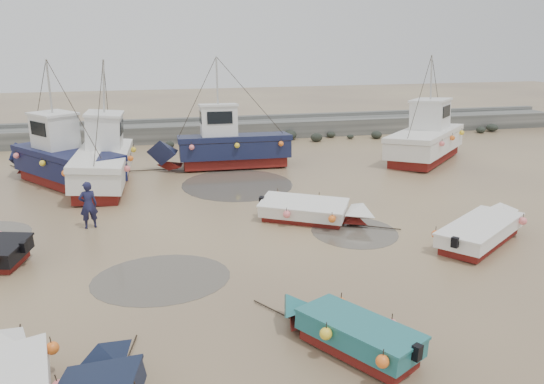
{
  "coord_description": "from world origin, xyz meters",
  "views": [
    {
      "loc": [
        -2.22,
        -16.43,
        7.43
      ],
      "look_at": [
        2.38,
        3.21,
        1.4
      ],
      "focal_mm": 35.0,
      "sensor_mm": 36.0,
      "label": 1
    }
  ],
  "objects_px": {
    "cabin_boat_0": "(61,158)",
    "person": "(91,228)",
    "dinghy_5": "(313,209)",
    "cabin_boat_1": "(103,159)",
    "dinghy_2": "(346,327)",
    "cabin_boat_2": "(224,144)",
    "dinghy_3": "(485,228)",
    "cabin_boat_3": "(429,138)"
  },
  "relations": [
    {
      "from": "cabin_boat_0",
      "to": "person",
      "type": "distance_m",
      "value": 7.58
    },
    {
      "from": "dinghy_5",
      "to": "cabin_boat_1",
      "type": "height_order",
      "value": "cabin_boat_1"
    },
    {
      "from": "person",
      "to": "cabin_boat_1",
      "type": "bearing_deg",
      "value": -106.02
    },
    {
      "from": "dinghy_2",
      "to": "cabin_boat_2",
      "type": "bearing_deg",
      "value": 58.67
    },
    {
      "from": "dinghy_2",
      "to": "dinghy_5",
      "type": "height_order",
      "value": "same"
    },
    {
      "from": "person",
      "to": "dinghy_5",
      "type": "bearing_deg",
      "value": 156.8
    },
    {
      "from": "dinghy_2",
      "to": "cabin_boat_0",
      "type": "relative_size",
      "value": 0.55
    },
    {
      "from": "cabin_boat_0",
      "to": "cabin_boat_2",
      "type": "bearing_deg",
      "value": -27.69
    },
    {
      "from": "dinghy_5",
      "to": "cabin_boat_0",
      "type": "xyz_separation_m",
      "value": [
        -10.82,
        8.49,
        0.8
      ]
    },
    {
      "from": "dinghy_5",
      "to": "dinghy_3",
      "type": "bearing_deg",
      "value": 87.91
    },
    {
      "from": "cabin_boat_1",
      "to": "cabin_boat_2",
      "type": "relative_size",
      "value": 1.07
    },
    {
      "from": "dinghy_3",
      "to": "cabin_boat_0",
      "type": "height_order",
      "value": "cabin_boat_0"
    },
    {
      "from": "cabin_boat_0",
      "to": "person",
      "type": "height_order",
      "value": "cabin_boat_0"
    },
    {
      "from": "dinghy_3",
      "to": "cabin_boat_1",
      "type": "relative_size",
      "value": 0.58
    },
    {
      "from": "cabin_boat_1",
      "to": "cabin_boat_0",
      "type": "bearing_deg",
      "value": 165.76
    },
    {
      "from": "cabin_boat_3",
      "to": "cabin_boat_1",
      "type": "bearing_deg",
      "value": -128.99
    },
    {
      "from": "dinghy_3",
      "to": "cabin_boat_3",
      "type": "height_order",
      "value": "cabin_boat_3"
    },
    {
      "from": "dinghy_5",
      "to": "cabin_boat_2",
      "type": "xyz_separation_m",
      "value": [
        -2.21,
        9.98,
        0.81
      ]
    },
    {
      "from": "cabin_boat_1",
      "to": "person",
      "type": "distance_m",
      "value": 6.69
    },
    {
      "from": "dinghy_2",
      "to": "dinghy_5",
      "type": "relative_size",
      "value": 0.88
    },
    {
      "from": "person",
      "to": "dinghy_3",
      "type": "bearing_deg",
      "value": 146.49
    },
    {
      "from": "dinghy_2",
      "to": "cabin_boat_3",
      "type": "relative_size",
      "value": 0.58
    },
    {
      "from": "dinghy_2",
      "to": "cabin_boat_1",
      "type": "bearing_deg",
      "value": 79.84
    },
    {
      "from": "cabin_boat_1",
      "to": "cabin_boat_2",
      "type": "bearing_deg",
      "value": 21.02
    },
    {
      "from": "dinghy_3",
      "to": "person",
      "type": "distance_m",
      "value": 15.23
    },
    {
      "from": "dinghy_5",
      "to": "cabin_boat_2",
      "type": "relative_size",
      "value": 0.56
    },
    {
      "from": "dinghy_2",
      "to": "cabin_boat_0",
      "type": "xyz_separation_m",
      "value": [
        -8.86,
        17.47,
        0.78
      ]
    },
    {
      "from": "dinghy_3",
      "to": "cabin_boat_0",
      "type": "bearing_deg",
      "value": -160.73
    },
    {
      "from": "cabin_boat_2",
      "to": "person",
      "type": "relative_size",
      "value": 4.96
    },
    {
      "from": "dinghy_2",
      "to": "person",
      "type": "relative_size",
      "value": 2.47
    },
    {
      "from": "dinghy_2",
      "to": "cabin_boat_3",
      "type": "distance_m",
      "value": 21.99
    },
    {
      "from": "dinghy_3",
      "to": "cabin_boat_2",
      "type": "height_order",
      "value": "cabin_boat_2"
    },
    {
      "from": "cabin_boat_1",
      "to": "cabin_boat_3",
      "type": "distance_m",
      "value": 19.12
    },
    {
      "from": "dinghy_3",
      "to": "person",
      "type": "height_order",
      "value": "dinghy_3"
    },
    {
      "from": "dinghy_2",
      "to": "dinghy_3",
      "type": "relative_size",
      "value": 0.8
    },
    {
      "from": "dinghy_3",
      "to": "cabin_boat_3",
      "type": "xyz_separation_m",
      "value": [
        4.78,
        12.8,
        0.82
      ]
    },
    {
      "from": "person",
      "to": "cabin_boat_0",
      "type": "bearing_deg",
      "value": -89.61
    },
    {
      "from": "cabin_boat_3",
      "to": "person",
      "type": "bearing_deg",
      "value": -110.7
    },
    {
      "from": "cabin_boat_3",
      "to": "dinghy_2",
      "type": "bearing_deg",
      "value": -77.2
    },
    {
      "from": "dinghy_3",
      "to": "cabin_boat_0",
      "type": "relative_size",
      "value": 0.69
    },
    {
      "from": "dinghy_3",
      "to": "dinghy_5",
      "type": "height_order",
      "value": "same"
    },
    {
      "from": "cabin_boat_0",
      "to": "cabin_boat_2",
      "type": "height_order",
      "value": "same"
    }
  ]
}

